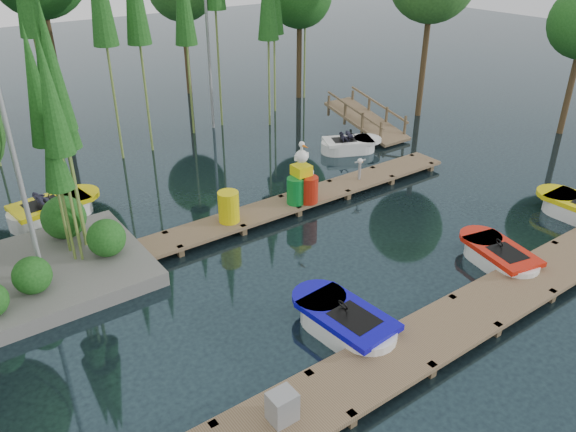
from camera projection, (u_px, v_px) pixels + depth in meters
ground_plane at (284, 264)px, 15.06m from camera, size 90.00×90.00×0.00m
near_dock at (409, 349)px, 11.73m from camera, size 18.00×1.50×0.50m
far_dock at (263, 212)px, 17.26m from camera, size 15.00×1.20×0.50m
lamp_island at (7, 127)px, 12.01m from camera, size 0.30×0.30×7.25m
lamp_rear at (207, 28)px, 23.03m from camera, size 0.30×0.30×7.25m
ramp at (366, 120)px, 24.11m from camera, size 1.50×3.94×1.49m
boat_blue at (345, 323)px, 12.43m from camera, size 1.47×2.86×0.93m
boat_red at (499, 257)px, 14.92m from camera, size 1.62×2.68×0.84m
boat_yellow_far at (52, 210)px, 17.23m from camera, size 3.00×1.67×1.43m
boat_white_far at (349, 145)px, 22.30m from camera, size 2.68×1.99×1.15m
utility_cabinet at (282, 407)px, 9.88m from camera, size 0.49×0.41×0.59m
yellow_barrel at (229, 207)px, 16.39m from camera, size 0.62×0.62×0.93m
drum_cluster at (303, 183)px, 17.59m from camera, size 1.13×1.04×1.96m
seagull_post at (360, 165)px, 19.05m from camera, size 0.48×0.26×0.76m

